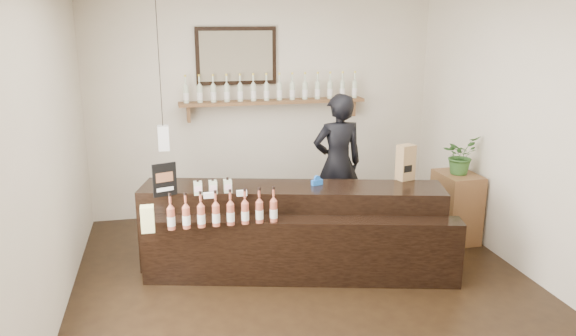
# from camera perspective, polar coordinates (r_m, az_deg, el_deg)

# --- Properties ---
(ground) EXTENTS (5.00, 5.00, 0.00)m
(ground) POSITION_cam_1_polar(r_m,az_deg,el_deg) (5.50, 2.40, -12.67)
(ground) COLOR black
(ground) RESTS_ON ground
(room_shell) EXTENTS (5.00, 5.00, 5.00)m
(room_shell) POSITION_cam_1_polar(r_m,az_deg,el_deg) (4.94, 2.61, 5.08)
(room_shell) COLOR beige
(room_shell) RESTS_ON ground
(back_wall_decor) EXTENTS (2.66, 0.96, 1.69)m
(back_wall_decor) POSITION_cam_1_polar(r_m,az_deg,el_deg) (7.20, -3.44, 8.66)
(back_wall_decor) COLOR brown
(back_wall_decor) RESTS_ON ground
(counter) EXTENTS (3.16, 1.58, 1.02)m
(counter) POSITION_cam_1_polar(r_m,az_deg,el_deg) (5.83, 0.57, -6.52)
(counter) COLOR black
(counter) RESTS_ON ground
(promo_sign) EXTENTS (0.23, 0.09, 0.33)m
(promo_sign) POSITION_cam_1_polar(r_m,az_deg,el_deg) (5.56, -12.42, -1.17)
(promo_sign) COLOR black
(promo_sign) RESTS_ON counter
(paper_bag) EXTENTS (0.20, 0.17, 0.38)m
(paper_bag) POSITION_cam_1_polar(r_m,az_deg,el_deg) (6.10, 11.87, 0.56)
(paper_bag) COLOR olive
(paper_bag) RESTS_ON counter
(tape_dispenser) EXTENTS (0.13, 0.08, 0.10)m
(tape_dispenser) POSITION_cam_1_polar(r_m,az_deg,el_deg) (5.83, 2.96, -1.36)
(tape_dispenser) COLOR blue
(tape_dispenser) RESTS_ON counter
(side_cabinet) EXTENTS (0.42, 0.57, 0.81)m
(side_cabinet) POSITION_cam_1_polar(r_m,az_deg,el_deg) (6.87, 16.68, -3.80)
(side_cabinet) COLOR brown
(side_cabinet) RESTS_ON ground
(potted_plant) EXTENTS (0.52, 0.50, 0.44)m
(potted_plant) POSITION_cam_1_polar(r_m,az_deg,el_deg) (6.70, 17.09, 1.27)
(potted_plant) COLOR #305C24
(potted_plant) RESTS_ON side_cabinet
(shopkeeper) EXTENTS (0.73, 0.50, 1.92)m
(shopkeeper) POSITION_cam_1_polar(r_m,az_deg,el_deg) (6.75, 5.08, 1.34)
(shopkeeper) COLOR black
(shopkeeper) RESTS_ON ground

